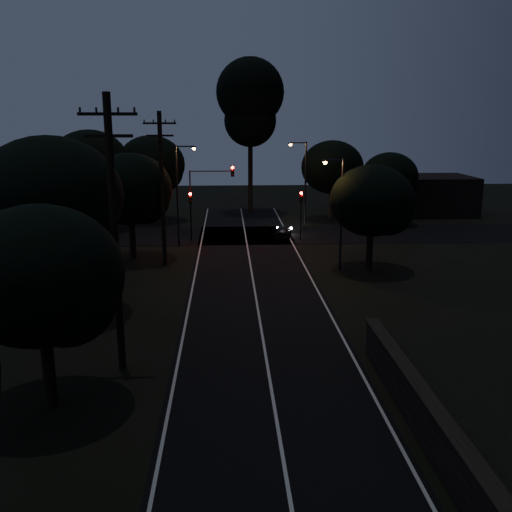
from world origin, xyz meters
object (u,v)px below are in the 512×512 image
signal_mast (211,189)px  streetlight_b (303,180)px  utility_pole_far (162,187)px  signal_right (301,206)px  utility_pole_mid (114,232)px  tall_pine (250,101)px  signal_left (191,207)px  streetlight_a (180,189)px  streetlight_c (339,206)px  car (283,232)px

signal_mast → streetlight_b: 9.15m
utility_pole_far → signal_mast: size_ratio=1.68×
signal_right → streetlight_b: bearing=80.0°
utility_pole_mid → tall_pine: bearing=80.1°
signal_left → streetlight_b: size_ratio=0.51×
streetlight_a → streetlight_c: size_ratio=1.07×
utility_pole_mid → car: (9.20, 25.73, -5.19)m
streetlight_a → car: streetlight_a is taller
signal_left → car: bearing=5.4°
car → utility_pole_far: bearing=53.6°
signal_left → streetlight_c: bearing=-43.8°
tall_pine → utility_pole_mid: bearing=-99.9°
utility_pole_far → signal_mast: (3.09, 7.99, -1.15)m
utility_pole_mid → utility_pole_far: (0.00, 17.00, -0.25)m
utility_pole_mid → car: bearing=70.3°
utility_pole_far → streetlight_b: 16.51m
tall_pine → signal_mast: tall_pine is taller
tall_pine → streetlight_c: size_ratio=2.17×
signal_mast → car: (6.11, 0.74, -3.79)m
tall_pine → signal_mast: size_ratio=2.60×
utility_pole_mid → streetlight_c: (11.83, 15.00, -1.39)m
car → streetlight_a: bearing=27.9°
utility_pole_mid → tall_pine: size_ratio=0.68×
signal_left → streetlight_a: (-0.71, -1.99, 1.80)m
utility_pole_far → car: utility_pole_far is taller
tall_pine → streetlight_a: size_ratio=2.03×
signal_right → streetlight_a: size_ratio=0.51×
utility_pole_mid → signal_left: 25.19m
signal_mast → streetlight_b: streetlight_b is taller
signal_right → signal_mast: size_ratio=0.66×
utility_pole_mid → streetlight_c: size_ratio=1.47×
signal_right → streetlight_c: (1.23, -9.99, 1.51)m
signal_left → signal_right: size_ratio=1.00×
signal_right → streetlight_a: (-9.91, -1.99, 1.80)m
streetlight_b → signal_right: bearing=-100.0°
streetlight_c → streetlight_b: bearing=92.1°
signal_mast → car: 7.23m
signal_mast → streetlight_a: (-2.39, -1.99, 0.30)m
streetlight_b → utility_pole_far: bearing=-133.3°
streetlight_b → car: size_ratio=2.48×
tall_pine → signal_left: (-5.60, -15.01, -8.89)m
signal_mast → streetlight_a: streetlight_a is taller
streetlight_c → utility_pole_mid: bearing=-128.3°
tall_pine → signal_right: 17.81m
signal_right → streetlight_a: streetlight_a is taller
utility_pole_mid → streetlight_c: utility_pole_mid is taller
signal_left → utility_pole_far: bearing=-99.9°
streetlight_a → streetlight_c: streetlight_a is taller
tall_pine → car: tall_pine is taller
signal_left → signal_right: 9.20m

